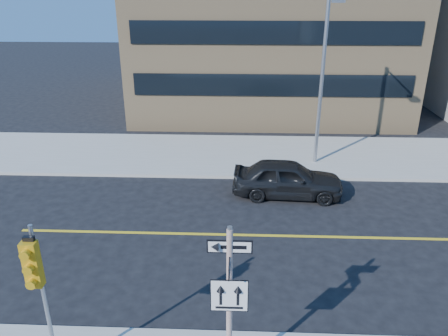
{
  "coord_description": "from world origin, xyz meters",
  "views": [
    {
      "loc": [
        0.19,
        -9.9,
        8.61
      ],
      "look_at": [
        -0.38,
        4.0,
        2.69
      ],
      "focal_mm": 35.0,
      "sensor_mm": 36.0,
      "label": 1
    }
  ],
  "objects_px": {
    "streetlight_a": "(323,72)",
    "parked_car_a": "(288,178)",
    "traffic_signal": "(36,276)",
    "sign_pole": "(229,300)"
  },
  "relations": [
    {
      "from": "sign_pole",
      "to": "parked_car_a",
      "type": "xyz_separation_m",
      "value": [
        2.24,
        9.89,
        -1.63
      ]
    },
    {
      "from": "traffic_signal",
      "to": "parked_car_a",
      "type": "relative_size",
      "value": 0.85
    },
    {
      "from": "parked_car_a",
      "to": "streetlight_a",
      "type": "distance_m",
      "value": 5.49
    },
    {
      "from": "streetlight_a",
      "to": "parked_car_a",
      "type": "bearing_deg",
      "value": -117.53
    },
    {
      "from": "parked_car_a",
      "to": "traffic_signal",
      "type": "bearing_deg",
      "value": 151.5
    },
    {
      "from": "parked_car_a",
      "to": "streetlight_a",
      "type": "bearing_deg",
      "value": -24.17
    },
    {
      "from": "parked_car_a",
      "to": "streetlight_a",
      "type": "xyz_separation_m",
      "value": [
        1.76,
        3.38,
        3.95
      ]
    },
    {
      "from": "sign_pole",
      "to": "parked_car_a",
      "type": "relative_size",
      "value": 0.86
    },
    {
      "from": "sign_pole",
      "to": "parked_car_a",
      "type": "bearing_deg",
      "value": 77.24
    },
    {
      "from": "traffic_signal",
      "to": "streetlight_a",
      "type": "xyz_separation_m",
      "value": [
        8.0,
        13.42,
        1.73
      ]
    }
  ]
}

